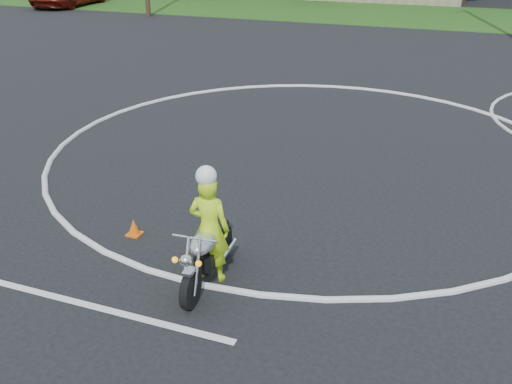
% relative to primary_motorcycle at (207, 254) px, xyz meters
% --- Properties ---
extents(ground, '(120.00, 120.00, 0.00)m').
position_rel_primary_motorcycle_xyz_m(ground, '(-0.08, 2.87, -0.48)').
color(ground, black).
rests_on(ground, ground).
extents(grass_strip, '(120.00, 10.00, 0.02)m').
position_rel_primary_motorcycle_xyz_m(grass_strip, '(-0.08, 29.87, -0.47)').
color(grass_strip, '#1E4714').
rests_on(grass_strip, ground).
extents(course_markings, '(19.05, 19.05, 0.12)m').
position_rel_primary_motorcycle_xyz_m(course_markings, '(2.09, 7.22, -0.47)').
color(course_markings, silver).
rests_on(course_markings, ground).
extents(primary_motorcycle, '(0.66, 1.89, 0.99)m').
position_rel_primary_motorcycle_xyz_m(primary_motorcycle, '(0.00, 0.00, 0.00)').
color(primary_motorcycle, black).
rests_on(primary_motorcycle, ground).
extents(rider_primary_grp, '(0.64, 0.44, 1.84)m').
position_rel_primary_motorcycle_xyz_m(rider_primary_grp, '(-0.01, 0.13, 0.41)').
color(rider_primary_grp, '#CFFF1A').
rests_on(rider_primary_grp, ground).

